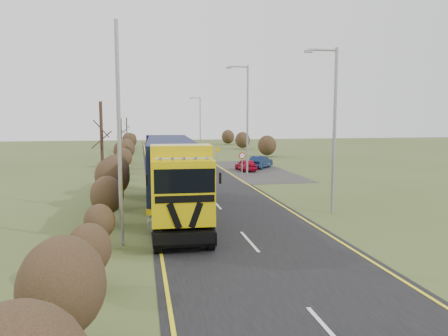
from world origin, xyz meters
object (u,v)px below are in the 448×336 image
car_blue_sedan (260,162)px  streetlight_near (333,124)px  speed_sign (242,160)px  lorry (172,171)px  car_red_hatchback (246,165)px

car_blue_sedan → streetlight_near: bearing=122.4°
streetlight_near → speed_sign: bearing=94.7°
lorry → car_red_hatchback: lorry is taller
car_red_hatchback → streetlight_near: (0.09, -19.01, 4.25)m
speed_sign → car_blue_sedan: bearing=59.4°
lorry → streetlight_near: bearing=-6.8°
car_red_hatchback → streetlight_near: bearing=85.6°
speed_sign → lorry: bearing=-116.9°
lorry → car_blue_sedan: size_ratio=3.85×
car_blue_sedan → speed_sign: (-3.17, -5.36, 0.82)m
lorry → car_blue_sedan: (10.38, 19.58, -1.69)m
car_blue_sedan → speed_sign: size_ratio=1.81×
car_blue_sedan → car_red_hatchback: bearing=80.8°
lorry → car_blue_sedan: lorry is taller
streetlight_near → speed_sign: 15.94m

